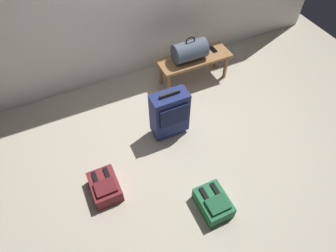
{
  "coord_description": "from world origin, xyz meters",
  "views": [
    {
      "loc": [
        -1.02,
        -1.76,
        2.88
      ],
      "look_at": [
        -0.1,
        0.21,
        0.25
      ],
      "focal_mm": 31.85,
      "sensor_mm": 36.0,
      "label": 1
    }
  ],
  "objects_px": {
    "suitcase_upright_navy": "(170,113)",
    "backpack_maroon": "(105,187)",
    "cell_phone": "(213,49)",
    "duffel_bag_slate": "(190,51)",
    "bench": "(194,61)",
    "backpack_green": "(213,203)"
  },
  "relations": [
    {
      "from": "duffel_bag_slate",
      "to": "backpack_maroon",
      "type": "height_order",
      "value": "duffel_bag_slate"
    },
    {
      "from": "duffel_bag_slate",
      "to": "suitcase_upright_navy",
      "type": "bearing_deg",
      "value": -131.04
    },
    {
      "from": "bench",
      "to": "backpack_maroon",
      "type": "xyz_separation_m",
      "value": [
        -1.66,
        -1.17,
        -0.24
      ]
    },
    {
      "from": "backpack_green",
      "to": "cell_phone",
      "type": "bearing_deg",
      "value": 60.59
    },
    {
      "from": "bench",
      "to": "duffel_bag_slate",
      "type": "bearing_deg",
      "value": 180.0
    },
    {
      "from": "cell_phone",
      "to": "backpack_maroon",
      "type": "xyz_separation_m",
      "value": [
        -1.97,
        -1.21,
        -0.31
      ]
    },
    {
      "from": "cell_phone",
      "to": "backpack_maroon",
      "type": "bearing_deg",
      "value": -148.43
    },
    {
      "from": "cell_phone",
      "to": "suitcase_upright_navy",
      "type": "distance_m",
      "value": 1.27
    },
    {
      "from": "bench",
      "to": "cell_phone",
      "type": "xyz_separation_m",
      "value": [
        0.31,
        0.04,
        0.07
      ]
    },
    {
      "from": "cell_phone",
      "to": "backpack_green",
      "type": "height_order",
      "value": "cell_phone"
    },
    {
      "from": "duffel_bag_slate",
      "to": "backpack_green",
      "type": "distance_m",
      "value": 1.96
    },
    {
      "from": "suitcase_upright_navy",
      "to": "backpack_green",
      "type": "xyz_separation_m",
      "value": [
        -0.02,
        -1.08,
        -0.24
      ]
    },
    {
      "from": "duffel_bag_slate",
      "to": "cell_phone",
      "type": "height_order",
      "value": "duffel_bag_slate"
    },
    {
      "from": "backpack_green",
      "to": "backpack_maroon",
      "type": "bearing_deg",
      "value": 145.75
    },
    {
      "from": "backpack_maroon",
      "to": "duffel_bag_slate",
      "type": "bearing_deg",
      "value": 36.48
    },
    {
      "from": "bench",
      "to": "backpack_maroon",
      "type": "distance_m",
      "value": 2.04
    },
    {
      "from": "cell_phone",
      "to": "suitcase_upright_navy",
      "type": "height_order",
      "value": "suitcase_upright_navy"
    },
    {
      "from": "bench",
      "to": "backpack_green",
      "type": "distance_m",
      "value": 1.96
    },
    {
      "from": "bench",
      "to": "suitcase_upright_navy",
      "type": "bearing_deg",
      "value": -134.52
    },
    {
      "from": "suitcase_upright_navy",
      "to": "backpack_maroon",
      "type": "xyz_separation_m",
      "value": [
        -0.95,
        -0.45,
        -0.24
      ]
    },
    {
      "from": "cell_phone",
      "to": "suitcase_upright_navy",
      "type": "bearing_deg",
      "value": -143.15
    },
    {
      "from": "duffel_bag_slate",
      "to": "cell_phone",
      "type": "bearing_deg",
      "value": 6.13
    }
  ]
}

